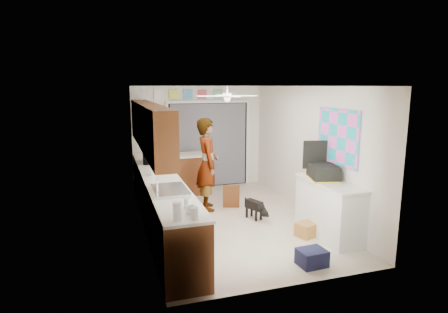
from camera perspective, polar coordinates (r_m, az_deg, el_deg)
floor at (r=7.21m, az=0.97°, el=-9.59°), size 5.00×5.00×0.00m
ceiling at (r=6.76m, az=1.03°, el=10.70°), size 5.00×5.00×0.00m
wall_back at (r=9.25m, az=-3.91°, el=2.93°), size 3.20×0.00×3.20m
wall_front at (r=4.63m, az=10.86°, el=-5.19°), size 3.20×0.00×3.20m
wall_left at (r=6.56m, az=-12.39°, el=-0.55°), size 0.00×5.00×5.00m
wall_right at (r=7.53m, az=12.63°, el=0.89°), size 0.00×5.00×5.00m
left_base_cabinets at (r=6.79m, az=-9.57°, el=-7.04°), size 0.60×4.80×0.90m
left_countertop at (r=6.66m, az=-9.61°, el=-3.18°), size 0.62×4.80×0.04m
upper_cabinets at (r=6.69m, az=-11.37°, el=4.48°), size 0.32×4.00×0.80m
sink_basin at (r=5.70m, az=-8.22°, el=-5.17°), size 0.50×0.76×0.06m
faucet at (r=5.64m, az=-10.15°, el=-4.38°), size 0.03×0.03×0.22m
peninsula_base at (r=8.82m, az=-6.24°, el=-2.80°), size 1.00×0.60×0.90m
peninsula_top at (r=8.72m, az=-6.30°, el=0.21°), size 1.04×0.64×0.04m
back_opening_recess at (r=9.31m, az=-2.35°, el=1.75°), size 2.00×0.06×2.10m
curtain_panel at (r=9.28m, az=-2.29°, el=1.72°), size 1.90×0.03×2.05m
door_trim_left at (r=9.08m, az=-8.53°, el=1.41°), size 0.06×0.04×2.10m
door_trim_right at (r=9.60m, az=3.59°, el=2.01°), size 0.06×0.04×2.10m
door_trim_head at (r=9.18m, az=-2.35°, el=8.34°), size 2.10×0.04×0.06m
header_frame_0 at (r=9.02m, az=-7.70°, el=9.35°), size 0.22×0.02×0.22m
header_frame_1 at (r=9.08m, az=-5.50°, el=9.41°), size 0.22×0.02×0.22m
header_frame_2 at (r=9.16m, az=-3.33°, el=9.45°), size 0.22×0.02×0.22m
header_frame_3 at (r=9.27m, az=-0.90°, el=9.48°), size 0.22×0.02×0.22m
header_frame_4 at (r=9.39m, az=1.47°, el=9.50°), size 0.22×0.02×0.22m
route66_sign at (r=8.96m, az=-9.94°, el=9.28°), size 0.22×0.02×0.26m
right_counter_base at (r=6.60m, az=15.68°, el=-7.81°), size 0.50×1.40×0.90m
right_counter_top at (r=6.47m, az=15.81°, el=-3.87°), size 0.54×1.44×0.04m
abstract_painting at (r=6.62m, az=16.93°, el=2.85°), size 0.03×1.15×0.95m
ceiling_fan at (r=6.95m, az=0.50°, el=9.22°), size 1.14×1.14×0.24m
microwave at (r=7.81m, az=-10.74°, el=0.00°), size 0.46×0.56×0.27m
soap_bottle at (r=6.75m, az=-10.86°, el=-1.56°), size 0.15×0.15×0.30m
cup at (r=4.69m, az=-5.16°, el=-8.12°), size 0.14×0.14×0.10m
jar_a at (r=4.52m, az=-4.58°, el=-8.60°), size 0.11×0.11×0.14m
jar_b at (r=4.90m, az=-5.61°, el=-7.12°), size 0.11×0.11×0.13m
paper_towel_roll at (r=4.48m, az=-7.15°, el=-8.30°), size 0.12×0.12×0.22m
suitcase at (r=6.57m, az=14.88°, el=-2.31°), size 0.56×0.66×0.25m
suitcase_rim at (r=6.59m, az=14.83°, el=-3.24°), size 0.57×0.67×0.02m
suitcase_lid at (r=6.76m, az=13.68°, el=0.27°), size 0.41×0.14×0.50m
cardboard_box at (r=6.59m, az=12.61°, el=-10.79°), size 0.44×0.39×0.23m
navy_crate at (r=5.61m, az=13.24°, el=-14.75°), size 0.40×0.34×0.23m
cabinet_door_panel at (r=7.76m, az=1.10°, el=-6.09°), size 0.37×0.23×0.51m
man at (r=7.57m, az=-2.55°, el=-1.21°), size 0.53×0.73×1.88m
dog at (r=7.22m, az=4.57°, el=-7.90°), size 0.39×0.56×0.40m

